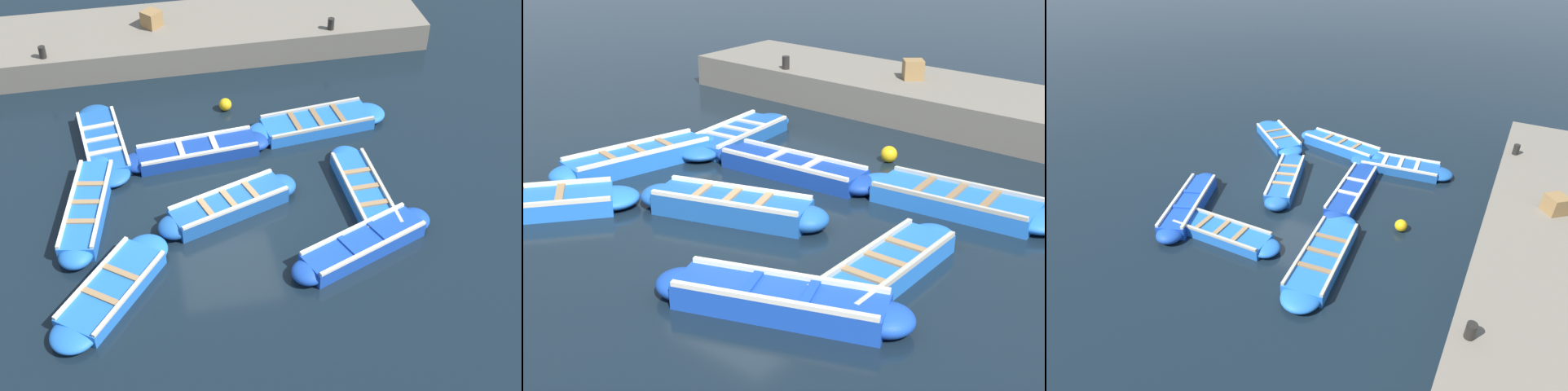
{
  "view_description": "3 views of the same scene",
  "coord_description": "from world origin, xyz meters",
  "views": [
    {
      "loc": [
        12.94,
        -1.74,
        11.51
      ],
      "look_at": [
        0.27,
        0.81,
        0.18
      ],
      "focal_mm": 50.0,
      "sensor_mm": 36.0,
      "label": 1
    },
    {
      "loc": [
        8.83,
        8.22,
        5.37
      ],
      "look_at": [
        -0.48,
        0.39,
        0.2
      ],
      "focal_mm": 50.0,
      "sensor_mm": 36.0,
      "label": 2
    },
    {
      "loc": [
        -5.75,
        9.98,
        7.17
      ],
      "look_at": [
        -0.8,
        0.89,
        0.46
      ],
      "focal_mm": 28.0,
      "sensor_mm": 36.0,
      "label": 3
    }
  ],
  "objects": [
    {
      "name": "wooden_crate",
      "position": [
        -7.29,
        -1.03,
        1.1
      ],
      "size": [
        0.7,
        0.7,
        0.5
      ],
      "primitive_type": "cube",
      "rotation": [
        0.0,
        0.0,
        0.7
      ],
      "color": "olive",
      "rests_on": "quay_wall"
    },
    {
      "name": "boat_outer_right",
      "position": [
        0.61,
        3.27,
        0.16
      ],
      "size": [
        3.67,
        0.93,
        0.37
      ],
      "color": "blue",
      "rests_on": "ground"
    },
    {
      "name": "bollard_north",
      "position": [
        -6.04,
        -4.24,
        1.03
      ],
      "size": [
        0.2,
        0.2,
        0.35
      ],
      "primitive_type": "cylinder",
      "color": "black",
      "rests_on": "quay_wall"
    },
    {
      "name": "bollard_mid_north",
      "position": [
        -6.04,
        4.24,
        1.03
      ],
      "size": [
        0.2,
        0.2,
        0.35
      ],
      "primitive_type": "cylinder",
      "color": "black",
      "rests_on": "quay_wall"
    },
    {
      "name": "boat_near_quay",
      "position": [
        -0.07,
        -3.23,
        0.19
      ],
      "size": [
        3.91,
        1.45,
        0.44
      ],
      "color": "blue",
      "rests_on": "ground"
    },
    {
      "name": "boat_stern_in",
      "position": [
        -2.58,
        -2.78,
        0.15
      ],
      "size": [
        3.71,
        1.35,
        0.36
      ],
      "color": "#1E59AD",
      "rests_on": "ground"
    },
    {
      "name": "boat_broadside",
      "position": [
        -2.33,
        2.86,
        0.17
      ],
      "size": [
        1.4,
        3.98,
        0.39
      ],
      "color": "blue",
      "rests_on": "ground"
    },
    {
      "name": "boat_far_corner",
      "position": [
        -1.72,
        -0.43,
        0.18
      ],
      "size": [
        1.1,
        3.87,
        0.41
      ],
      "color": "navy",
      "rests_on": "ground"
    },
    {
      "name": "boat_centre",
      "position": [
        0.5,
        0.01,
        0.2
      ],
      "size": [
        1.89,
        3.61,
        0.47
      ],
      "color": "#1E59AD",
      "rests_on": "ground"
    },
    {
      "name": "boat_mid_row",
      "position": [
        2.55,
        -2.79,
        0.16
      ],
      "size": [
        3.37,
        2.91,
        0.38
      ],
      "color": "blue",
      "rests_on": "ground"
    },
    {
      "name": "quay_wall",
      "position": [
        -7.26,
        0.0,
        0.43
      ],
      "size": [
        3.14,
        14.59,
        0.85
      ],
      "color": "slate",
      "rests_on": "ground"
    },
    {
      "name": "ground_plane",
      "position": [
        0.0,
        0.0,
        0.0
      ],
      "size": [
        120.0,
        120.0,
        0.0
      ],
      "primitive_type": "plane",
      "color": "black"
    },
    {
      "name": "buoy_orange_near",
      "position": [
        -3.68,
        0.6,
        0.18
      ],
      "size": [
        0.35,
        0.35,
        0.35
      ],
      "primitive_type": "sphere",
      "color": "#EAB214",
      "rests_on": "ground"
    },
    {
      "name": "boat_inner_gap",
      "position": [
        2.34,
        2.69,
        0.19
      ],
      "size": [
        2.05,
        3.71,
        0.44
      ],
      "color": "#1947B7",
      "rests_on": "ground"
    }
  ]
}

